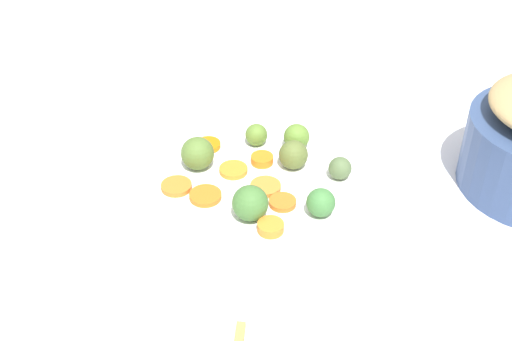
% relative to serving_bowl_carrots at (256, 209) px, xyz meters
% --- Properties ---
extents(tabletop, '(2.40, 2.40, 0.02)m').
position_rel_serving_bowl_carrots_xyz_m(tabletop, '(0.03, 0.04, -0.06)').
color(tabletop, white).
rests_on(tabletop, ground).
extents(serving_bowl_carrots, '(0.26, 0.26, 0.11)m').
position_rel_serving_bowl_carrots_xyz_m(serving_bowl_carrots, '(0.00, 0.00, 0.00)').
color(serving_bowl_carrots, white).
rests_on(serving_bowl_carrots, tabletop).
extents(carrot_slice_0, '(0.05, 0.05, 0.01)m').
position_rel_serving_bowl_carrots_xyz_m(carrot_slice_0, '(-0.01, -0.03, 0.06)').
color(carrot_slice_0, orange).
rests_on(carrot_slice_0, serving_bowl_carrots).
extents(carrot_slice_1, '(0.04, 0.04, 0.01)m').
position_rel_serving_bowl_carrots_xyz_m(carrot_slice_1, '(0.02, 0.02, 0.06)').
color(carrot_slice_1, orange).
rests_on(carrot_slice_1, serving_bowl_carrots).
extents(carrot_slice_2, '(0.04, 0.04, 0.01)m').
position_rel_serving_bowl_carrots_xyz_m(carrot_slice_2, '(-0.01, -0.06, 0.06)').
color(carrot_slice_2, orange).
rests_on(carrot_slice_2, serving_bowl_carrots).
extents(carrot_slice_3, '(0.05, 0.05, 0.01)m').
position_rel_serving_bowl_carrots_xyz_m(carrot_slice_3, '(-0.02, 0.03, 0.06)').
color(carrot_slice_3, orange).
rests_on(carrot_slice_3, serving_bowl_carrots).
extents(carrot_slice_4, '(0.05, 0.05, 0.01)m').
position_rel_serving_bowl_carrots_xyz_m(carrot_slice_4, '(-0.09, 0.05, 0.06)').
color(carrot_slice_4, orange).
rests_on(carrot_slice_4, serving_bowl_carrots).
extents(carrot_slice_5, '(0.04, 0.04, 0.01)m').
position_rel_serving_bowl_carrots_xyz_m(carrot_slice_5, '(-0.05, -0.09, 0.06)').
color(carrot_slice_5, orange).
rests_on(carrot_slice_5, serving_bowl_carrots).
extents(carrot_slice_6, '(0.04, 0.04, 0.01)m').
position_rel_serving_bowl_carrots_xyz_m(carrot_slice_6, '(-0.01, 0.09, 0.06)').
color(carrot_slice_6, orange).
rests_on(carrot_slice_6, serving_bowl_carrots).
extents(carrot_slice_7, '(0.06, 0.06, 0.01)m').
position_rel_serving_bowl_carrots_xyz_m(carrot_slice_7, '(-0.07, 0.01, 0.06)').
color(carrot_slice_7, orange).
rests_on(carrot_slice_7, serving_bowl_carrots).
extents(brussels_sprout_0, '(0.04, 0.04, 0.04)m').
position_rel_serving_bowl_carrots_xyz_m(brussels_sprout_0, '(0.05, -0.01, 0.07)').
color(brussels_sprout_0, '#5C6C31').
rests_on(brussels_sprout_0, serving_bowl_carrots).
extents(brussels_sprout_1, '(0.03, 0.03, 0.03)m').
position_rel_serving_bowl_carrots_xyz_m(brussels_sprout_1, '(0.05, 0.06, 0.07)').
color(brussels_sprout_1, olive).
rests_on(brussels_sprout_1, serving_bowl_carrots).
extents(brussels_sprout_2, '(0.03, 0.03, 0.03)m').
position_rel_serving_bowl_carrots_xyz_m(brussels_sprout_2, '(0.08, -0.07, 0.07)').
color(brussels_sprout_2, '#556C41').
rests_on(brussels_sprout_2, serving_bowl_carrots).
extents(brussels_sprout_3, '(0.03, 0.03, 0.03)m').
position_rel_serving_bowl_carrots_xyz_m(brussels_sprout_3, '(0.01, -0.10, 0.07)').
color(brussels_sprout_3, '#427E3D').
rests_on(brussels_sprout_3, serving_bowl_carrots).
extents(brussels_sprout_4, '(0.04, 0.04, 0.04)m').
position_rel_serving_bowl_carrots_xyz_m(brussels_sprout_4, '(-0.06, -0.06, 0.08)').
color(brussels_sprout_4, '#447535').
rests_on(brussels_sprout_4, serving_bowl_carrots).
extents(brussels_sprout_5, '(0.04, 0.04, 0.04)m').
position_rel_serving_bowl_carrots_xyz_m(brussels_sprout_5, '(-0.04, 0.06, 0.08)').
color(brussels_sprout_5, '#577732').
rests_on(brussels_sprout_5, serving_bowl_carrots).
extents(brussels_sprout_6, '(0.03, 0.03, 0.03)m').
position_rel_serving_bowl_carrots_xyz_m(brussels_sprout_6, '(0.08, 0.01, 0.07)').
color(brussels_sprout_6, olive).
rests_on(brussels_sprout_6, serving_bowl_carrots).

